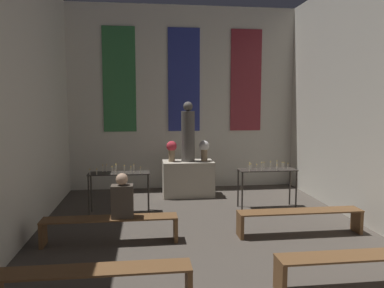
{
  "coord_description": "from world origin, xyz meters",
  "views": [
    {
      "loc": [
        -1.05,
        1.08,
        2.33
      ],
      "look_at": [
        0.0,
        9.46,
        1.4
      ],
      "focal_mm": 35.0,
      "sensor_mm": 36.0,
      "label": 1
    }
  ],
  "objects_px": {
    "flower_vase_right": "(204,149)",
    "candle_rack_left": "(119,179)",
    "flower_vase_left": "(172,149)",
    "person_seated": "(122,198)",
    "statue": "(188,134)",
    "pew_third_right": "(363,263)",
    "pew_back_left": "(110,224)",
    "pew_back_right": "(300,216)",
    "altar": "(188,178)",
    "candle_rack_right": "(267,175)",
    "pew_third_left": "(95,278)"
  },
  "relations": [
    {
      "from": "pew_back_left",
      "to": "person_seated",
      "type": "height_order",
      "value": "person_seated"
    },
    {
      "from": "flower_vase_left",
      "to": "person_seated",
      "type": "xyz_separation_m",
      "value": [
        -1.04,
        -3.03,
        -0.43
      ]
    },
    {
      "from": "altar",
      "to": "statue",
      "type": "xyz_separation_m",
      "value": [
        0.0,
        -0.0,
        1.12
      ]
    },
    {
      "from": "pew_back_right",
      "to": "altar",
      "type": "bearing_deg",
      "value": 118.55
    },
    {
      "from": "pew_third_left",
      "to": "pew_back_right",
      "type": "relative_size",
      "value": 1.0
    },
    {
      "from": "flower_vase_right",
      "to": "candle_rack_right",
      "type": "bearing_deg",
      "value": -47.45
    },
    {
      "from": "candle_rack_left",
      "to": "candle_rack_right",
      "type": "height_order",
      "value": "candle_rack_left"
    },
    {
      "from": "candle_rack_left",
      "to": "candle_rack_right",
      "type": "relative_size",
      "value": 1.0
    },
    {
      "from": "altar",
      "to": "pew_third_left",
      "type": "distance_m",
      "value": 5.24
    },
    {
      "from": "flower_vase_right",
      "to": "pew_third_right",
      "type": "relative_size",
      "value": 0.23
    },
    {
      "from": "flower_vase_left",
      "to": "candle_rack_left",
      "type": "distance_m",
      "value": 1.84
    },
    {
      "from": "pew_third_left",
      "to": "pew_third_right",
      "type": "bearing_deg",
      "value": 0.0
    },
    {
      "from": "altar",
      "to": "pew_back_right",
      "type": "distance_m",
      "value": 3.45
    },
    {
      "from": "flower_vase_right",
      "to": "candle_rack_left",
      "type": "xyz_separation_m",
      "value": [
        -2.02,
        -1.31,
        -0.45
      ]
    },
    {
      "from": "flower_vase_left",
      "to": "flower_vase_right",
      "type": "xyz_separation_m",
      "value": [
        0.82,
        0.0,
        0.0
      ]
    },
    {
      "from": "pew_third_right",
      "to": "person_seated",
      "type": "height_order",
      "value": "person_seated"
    },
    {
      "from": "flower_vase_left",
      "to": "person_seated",
      "type": "relative_size",
      "value": 0.69
    },
    {
      "from": "flower_vase_right",
      "to": "pew_back_right",
      "type": "height_order",
      "value": "flower_vase_right"
    },
    {
      "from": "flower_vase_right",
      "to": "candle_rack_left",
      "type": "height_order",
      "value": "flower_vase_right"
    },
    {
      "from": "statue",
      "to": "candle_rack_right",
      "type": "height_order",
      "value": "statue"
    },
    {
      "from": "pew_back_right",
      "to": "person_seated",
      "type": "xyz_separation_m",
      "value": [
        -3.09,
        -0.0,
        0.43
      ]
    },
    {
      "from": "pew_back_right",
      "to": "pew_third_left",
      "type": "bearing_deg",
      "value": -149.45
    },
    {
      "from": "altar",
      "to": "candle_rack_left",
      "type": "distance_m",
      "value": 2.1
    },
    {
      "from": "flower_vase_right",
      "to": "pew_third_right",
      "type": "height_order",
      "value": "flower_vase_right"
    },
    {
      "from": "candle_rack_left",
      "to": "person_seated",
      "type": "height_order",
      "value": "person_seated"
    },
    {
      "from": "flower_vase_left",
      "to": "pew_back_left",
      "type": "distance_m",
      "value": 3.38
    },
    {
      "from": "pew_third_left",
      "to": "pew_back_right",
      "type": "distance_m",
      "value": 3.83
    },
    {
      "from": "statue",
      "to": "flower_vase_left",
      "type": "relative_size",
      "value": 2.89
    },
    {
      "from": "statue",
      "to": "flower_vase_right",
      "type": "distance_m",
      "value": 0.55
    },
    {
      "from": "statue",
      "to": "flower_vase_left",
      "type": "height_order",
      "value": "statue"
    },
    {
      "from": "flower_vase_left",
      "to": "pew_back_right",
      "type": "xyz_separation_m",
      "value": [
        2.06,
        -3.03,
        -0.86
      ]
    },
    {
      "from": "flower_vase_left",
      "to": "pew_back_left",
      "type": "relative_size",
      "value": 0.23
    },
    {
      "from": "flower_vase_left",
      "to": "flower_vase_right",
      "type": "bearing_deg",
      "value": 0.0
    },
    {
      "from": "altar",
      "to": "person_seated",
      "type": "height_order",
      "value": "person_seated"
    },
    {
      "from": "candle_rack_left",
      "to": "person_seated",
      "type": "xyz_separation_m",
      "value": [
        0.17,
        -1.72,
        0.02
      ]
    },
    {
      "from": "statue",
      "to": "person_seated",
      "type": "xyz_separation_m",
      "value": [
        -1.44,
        -3.03,
        -0.8
      ]
    },
    {
      "from": "statue",
      "to": "pew_third_left",
      "type": "relative_size",
      "value": 0.66
    },
    {
      "from": "pew_third_left",
      "to": "pew_back_right",
      "type": "bearing_deg",
      "value": 30.55
    },
    {
      "from": "pew_third_right",
      "to": "pew_back_right",
      "type": "distance_m",
      "value": 1.94
    },
    {
      "from": "pew_third_right",
      "to": "pew_back_right",
      "type": "height_order",
      "value": "same"
    },
    {
      "from": "statue",
      "to": "flower_vase_left",
      "type": "bearing_deg",
      "value": 180.0
    },
    {
      "from": "statue",
      "to": "flower_vase_right",
      "type": "xyz_separation_m",
      "value": [
        0.41,
        0.0,
        -0.37
      ]
    },
    {
      "from": "flower_vase_left",
      "to": "pew_third_left",
      "type": "xyz_separation_m",
      "value": [
        -1.24,
        -4.97,
        -0.86
      ]
    },
    {
      "from": "pew_back_right",
      "to": "person_seated",
      "type": "distance_m",
      "value": 3.12
    },
    {
      "from": "pew_back_left",
      "to": "person_seated",
      "type": "distance_m",
      "value": 0.48
    },
    {
      "from": "statue",
      "to": "candle_rack_right",
      "type": "xyz_separation_m",
      "value": [
        1.61,
        -1.31,
        -0.82
      ]
    },
    {
      "from": "statue",
      "to": "pew_third_right",
      "type": "bearing_deg",
      "value": -71.67
    },
    {
      "from": "altar",
      "to": "person_seated",
      "type": "distance_m",
      "value": 3.37
    },
    {
      "from": "altar",
      "to": "candle_rack_left",
      "type": "bearing_deg",
      "value": -140.89
    },
    {
      "from": "flower_vase_left",
      "to": "candle_rack_right",
      "type": "xyz_separation_m",
      "value": [
        2.02,
        -1.31,
        -0.45
      ]
    }
  ]
}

